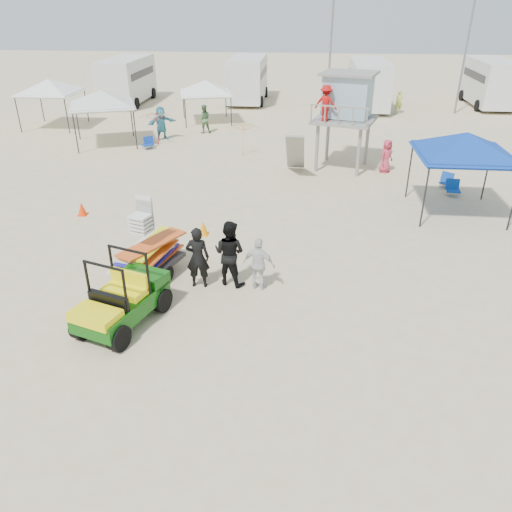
# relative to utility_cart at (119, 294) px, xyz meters

# --- Properties ---
(ground) EXTENTS (140.00, 140.00, 0.00)m
(ground) POSITION_rel_utility_cart_xyz_m (2.69, -1.48, -0.87)
(ground) COLOR beige
(ground) RESTS_ON ground
(utility_cart) EXTENTS (1.93, 2.71, 1.86)m
(utility_cart) POSITION_rel_utility_cart_xyz_m (0.00, 0.00, 0.00)
(utility_cart) COLOR #0D4E0C
(utility_cart) RESTS_ON ground
(surf_trailer) EXTENTS (1.83, 2.54, 2.19)m
(surf_trailer) POSITION_rel_utility_cart_xyz_m (0.01, 2.33, 0.03)
(surf_trailer) COLOR black
(surf_trailer) RESTS_ON ground
(man_left) EXTENTS (0.68, 0.46, 1.80)m
(man_left) POSITION_rel_utility_cart_xyz_m (1.52, 2.03, 0.03)
(man_left) COLOR black
(man_left) RESTS_ON ground
(man_mid) EXTENTS (1.12, 1.00, 1.91)m
(man_mid) POSITION_rel_utility_cart_xyz_m (2.37, 2.28, 0.09)
(man_mid) COLOR black
(man_mid) RESTS_ON ground
(man_right) EXTENTS (0.97, 0.58, 1.55)m
(man_right) POSITION_rel_utility_cart_xyz_m (3.22, 2.03, -0.09)
(man_right) COLOR silver
(man_right) RESTS_ON ground
(lifeguard_tower) EXTENTS (3.27, 3.27, 4.23)m
(lifeguard_tower) POSITION_rel_utility_cart_xyz_m (6.00, 13.67, 2.28)
(lifeguard_tower) COLOR gray
(lifeguard_tower) RESTS_ON ground
(canopy_blue) EXTENTS (3.17, 3.17, 3.45)m
(canopy_blue) POSITION_rel_utility_cart_xyz_m (10.03, 8.35, 2.03)
(canopy_blue) COLOR black
(canopy_blue) RESTS_ON ground
(canopy_white_a) EXTENTS (4.11, 4.11, 3.30)m
(canopy_white_a) POSITION_rel_utility_cart_xyz_m (-6.62, 16.63, 1.89)
(canopy_white_a) COLOR black
(canopy_white_a) RESTS_ON ground
(canopy_white_b) EXTENTS (3.22, 3.22, 3.28)m
(canopy_white_b) POSITION_rel_utility_cart_xyz_m (-11.33, 20.31, 1.87)
(canopy_white_b) COLOR black
(canopy_white_b) RESTS_ON ground
(canopy_white_c) EXTENTS (3.70, 3.70, 3.01)m
(canopy_white_c) POSITION_rel_utility_cart_xyz_m (-2.14, 22.66, 1.60)
(canopy_white_c) COLOR black
(canopy_white_c) RESTS_ON ground
(umbrella_a) EXTENTS (2.58, 2.60, 1.79)m
(umbrella_a) POSITION_rel_utility_cart_xyz_m (-3.79, 16.76, 0.03)
(umbrella_a) COLOR red
(umbrella_a) RESTS_ON ground
(umbrella_b) EXTENTS (2.60, 2.59, 1.68)m
(umbrella_b) POSITION_rel_utility_cart_xyz_m (1.21, 15.16, -0.03)
(umbrella_b) COLOR #EFA815
(umbrella_b) RESTS_ON ground
(cone_near) EXTENTS (0.34, 0.34, 0.50)m
(cone_near) POSITION_rel_utility_cart_xyz_m (0.99, 5.41, -0.62)
(cone_near) COLOR orange
(cone_near) RESTS_ON ground
(cone_far) EXTENTS (0.34, 0.34, 0.50)m
(cone_far) POSITION_rel_utility_cart_xyz_m (-3.87, 6.68, -0.62)
(cone_far) COLOR #FF3808
(cone_far) RESTS_ON ground
(beach_chair_a) EXTENTS (0.73, 0.84, 0.64)m
(beach_chair_a) POSITION_rel_utility_cart_xyz_m (-4.09, 16.00, -0.56)
(beach_chair_a) COLOR #0E359D
(beach_chair_a) RESTS_ON ground
(beach_chair_b) EXTENTS (0.59, 0.63, 0.64)m
(beach_chair_b) POSITION_rel_utility_cart_xyz_m (10.47, 10.30, -0.56)
(beach_chair_b) COLOR #0E3C97
(beach_chair_b) RESTS_ON ground
(beach_chair_c) EXTENTS (0.74, 0.85, 0.64)m
(beach_chair_c) POSITION_rel_utility_cart_xyz_m (10.47, 11.24, -0.56)
(beach_chair_c) COLOR #0F41A5
(beach_chair_c) RESTS_ON ground
(rv_far_left) EXTENTS (2.64, 6.80, 3.25)m
(rv_far_left) POSITION_rel_utility_cart_xyz_m (-9.31, 28.51, 0.93)
(rv_far_left) COLOR silver
(rv_far_left) RESTS_ON ground
(rv_mid_left) EXTENTS (2.65, 6.50, 3.25)m
(rv_mid_left) POSITION_rel_utility_cart_xyz_m (-0.31, 30.01, 0.93)
(rv_mid_left) COLOR silver
(rv_mid_left) RESTS_ON ground
(rv_mid_right) EXTENTS (2.64, 7.00, 3.25)m
(rv_mid_right) POSITION_rel_utility_cart_xyz_m (8.69, 28.51, 0.93)
(rv_mid_right) COLOR silver
(rv_mid_right) RESTS_ON ground
(rv_far_right) EXTENTS (2.64, 6.60, 3.25)m
(rv_far_right) POSITION_rel_utility_cart_xyz_m (17.69, 30.01, 0.93)
(rv_far_right) COLOR silver
(rv_far_right) RESTS_ON ground
(light_pole_left) EXTENTS (0.14, 0.14, 8.00)m
(light_pole_left) POSITION_rel_utility_cart_xyz_m (5.69, 25.52, 3.13)
(light_pole_left) COLOR slate
(light_pole_left) RESTS_ON ground
(light_pole_right) EXTENTS (0.14, 0.14, 8.00)m
(light_pole_right) POSITION_rel_utility_cart_xyz_m (14.69, 27.02, 3.13)
(light_pole_right) COLOR slate
(light_pole_right) RESTS_ON ground
(distant_beachgoers) EXTENTS (15.71, 14.26, 1.86)m
(distant_beachgoers) POSITION_rel_utility_cart_xyz_m (-0.09, 18.38, -0.00)
(distant_beachgoers) COLOR teal
(distant_beachgoers) RESTS_ON ground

